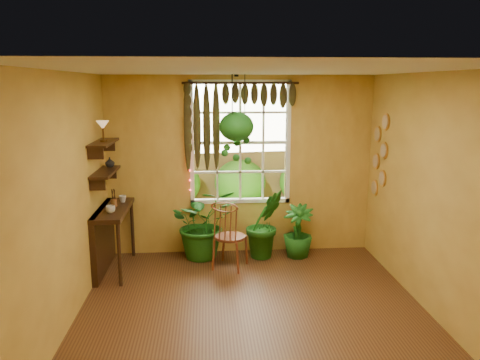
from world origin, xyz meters
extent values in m
plane|color=brown|center=(0.00, 0.00, 0.00)|extent=(4.50, 4.50, 0.00)
plane|color=white|center=(0.00, 0.00, 2.70)|extent=(4.50, 4.50, 0.00)
plane|color=gold|center=(0.00, 2.25, 1.35)|extent=(4.00, 0.00, 4.00)
plane|color=gold|center=(-2.00, 0.00, 1.35)|extent=(0.00, 4.50, 4.50)
plane|color=gold|center=(2.00, 0.00, 1.35)|extent=(0.00, 4.50, 4.50)
cube|color=white|center=(0.00, 2.28, 1.70)|extent=(1.52, 0.10, 1.86)
cube|color=white|center=(0.00, 2.31, 1.70)|extent=(1.38, 0.01, 1.78)
cylinder|color=#32200D|center=(0.00, 2.17, 2.58)|extent=(1.70, 0.04, 0.04)
cube|color=#32200D|center=(-1.80, 1.60, 0.87)|extent=(0.40, 1.20, 0.06)
cube|color=#32200D|center=(-1.96, 1.60, 0.45)|extent=(0.08, 1.18, 0.90)
cylinder|color=#32200D|center=(-1.64, 1.05, 0.43)|extent=(0.05, 0.05, 0.86)
cylinder|color=#32200D|center=(-1.64, 2.15, 0.43)|extent=(0.05, 0.05, 0.86)
cube|color=#32200D|center=(-1.88, 1.60, 1.40)|extent=(0.25, 0.90, 0.04)
cube|color=#32200D|center=(-1.88, 1.60, 1.80)|extent=(0.25, 0.90, 0.04)
cube|color=#1B5317|center=(0.00, 7.25, -0.02)|extent=(14.00, 10.00, 0.04)
cube|color=olive|center=(0.00, 5.45, 0.90)|extent=(12.00, 0.10, 1.80)
plane|color=#8FBFF0|center=(0.00, 9.05, 1.55)|extent=(12.00, 0.00, 12.00)
cylinder|color=maroon|center=(-0.19, 1.58, 0.45)|extent=(0.57, 0.57, 0.04)
torus|color=maroon|center=(-0.27, 1.41, 0.94)|extent=(0.38, 0.20, 0.41)
imported|color=#154E14|center=(-0.57, 2.01, 0.54)|extent=(1.14, 1.04, 1.07)
imported|color=#154E14|center=(0.35, 1.95, 0.52)|extent=(0.69, 0.62, 1.04)
imported|color=#154E14|center=(0.84, 1.93, 0.40)|extent=(0.58, 0.58, 0.80)
ellipsoid|color=black|center=(-0.08, 1.86, 1.90)|extent=(0.29, 0.29, 0.17)
ellipsoid|color=#154E14|center=(-0.08, 1.86, 1.98)|extent=(0.49, 0.49, 0.41)
imported|color=silver|center=(-1.78, 1.35, 0.95)|extent=(0.14, 0.14, 0.10)
imported|color=beige|center=(-1.72, 1.91, 0.95)|extent=(0.11, 0.11, 0.10)
cylinder|color=brown|center=(-1.80, 1.69, 0.95)|extent=(0.08, 0.08, 0.10)
imported|color=#B2AD99|center=(-1.87, 1.90, 1.49)|extent=(0.17, 0.17, 0.14)
cylinder|color=#553518|center=(-1.86, 1.54, 1.83)|extent=(0.09, 0.09, 0.03)
cylinder|color=#553518|center=(-1.86, 1.54, 1.92)|extent=(0.02, 0.02, 0.17)
cone|color=slate|center=(-1.86, 1.54, 2.04)|extent=(0.17, 0.17, 0.11)
camera|label=1|loc=(-0.50, -4.71, 2.56)|focal=35.00mm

